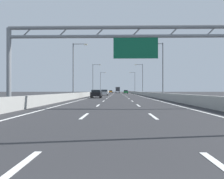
{
  "coord_description": "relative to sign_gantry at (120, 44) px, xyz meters",
  "views": [
    {
      "loc": [
        -0.05,
        -0.36,
        1.36
      ],
      "look_at": [
        -1.28,
        54.0,
        1.54
      ],
      "focal_mm": 39.34,
      "sensor_mm": 36.0,
      "label": 1
    }
  ],
  "objects": [
    {
      "name": "black_car",
      "position": [
        -4.01,
        24.87,
        -4.13
      ],
      "size": [
        1.79,
        4.2,
        1.45
      ],
      "color": "black",
      "rests_on": "ground_plane"
    },
    {
      "name": "lane_dash_left_14",
      "position": [
        -1.97,
        111.09,
        -4.87
      ],
      "size": [
        0.16,
        3.0,
        0.01
      ],
      "primitive_type": "cube",
      "color": "white",
      "rests_on": "ground_plane"
    },
    {
      "name": "streetlamp_left_mid",
      "position": [
        -7.63,
        23.28,
        0.52
      ],
      "size": [
        2.58,
        0.28,
        9.5
      ],
      "color": "slate",
      "rests_on": "ground_plane"
    },
    {
      "name": "silver_car",
      "position": [
        -3.75,
        47.16,
        -4.1
      ],
      "size": [
        1.8,
        4.14,
        1.54
      ],
      "color": "#A8ADB2",
      "rests_on": "ground_plane"
    },
    {
      "name": "lane_dash_left_11",
      "position": [
        -1.97,
        84.09,
        -4.87
      ],
      "size": [
        0.16,
        3.0,
        0.01
      ],
      "primitive_type": "cube",
      "color": "white",
      "rests_on": "ground_plane"
    },
    {
      "name": "lane_dash_left_17",
      "position": [
        -1.97,
        138.09,
        -4.87
      ],
      "size": [
        0.16,
        3.0,
        0.01
      ],
      "primitive_type": "cube",
      "color": "white",
      "rests_on": "ground_plane"
    },
    {
      "name": "lane_dash_left_5",
      "position": [
        -1.97,
        30.09,
        -4.87
      ],
      "size": [
        0.16,
        3.0,
        0.01
      ],
      "primitive_type": "cube",
      "color": "white",
      "rests_on": "ground_plane"
    },
    {
      "name": "lane_dash_right_2",
      "position": [
        1.63,
        3.09,
        -4.87
      ],
      "size": [
        0.16,
        3.0,
        0.01
      ],
      "primitive_type": "cube",
      "color": "white",
      "rests_on": "ground_plane"
    },
    {
      "name": "lane_dash_right_6",
      "position": [
        1.63,
        39.09,
        -4.87
      ],
      "size": [
        0.16,
        3.0,
        0.01
      ],
      "primitive_type": "cube",
      "color": "white",
      "rests_on": "ground_plane"
    },
    {
      "name": "lane_dash_right_5",
      "position": [
        1.63,
        30.09,
        -4.87
      ],
      "size": [
        0.16,
        3.0,
        0.01
      ],
      "primitive_type": "cube",
      "color": "white",
      "rests_on": "ground_plane"
    },
    {
      "name": "lane_dash_right_9",
      "position": [
        1.63,
        66.09,
        -4.87
      ],
      "size": [
        0.16,
        3.0,
        0.01
      ],
      "primitive_type": "cube",
      "color": "white",
      "rests_on": "ground_plane"
    },
    {
      "name": "orange_car",
      "position": [
        -3.95,
        116.01,
        -4.14
      ],
      "size": [
        1.81,
        4.56,
        1.4
      ],
      "color": "orange",
      "rests_on": "ground_plane"
    },
    {
      "name": "lane_dash_right_16",
      "position": [
        1.63,
        129.09,
        -4.87
      ],
      "size": [
        0.16,
        3.0,
        0.01
      ],
      "primitive_type": "cube",
      "color": "white",
      "rests_on": "ground_plane"
    },
    {
      "name": "lane_dash_right_14",
      "position": [
        1.63,
        111.09,
        -4.87
      ],
      "size": [
        0.16,
        3.0,
        0.01
      ],
      "primitive_type": "cube",
      "color": "white",
      "rests_on": "ground_plane"
    },
    {
      "name": "lane_dash_right_15",
      "position": [
        1.63,
        120.09,
        -4.87
      ],
      "size": [
        0.16,
        3.0,
        0.01
      ],
      "primitive_type": "cube",
      "color": "white",
      "rests_on": "ground_plane"
    },
    {
      "name": "lane_dash_right_3",
      "position": [
        1.63,
        12.09,
        -4.87
      ],
      "size": [
        0.16,
        3.0,
        0.01
      ],
      "primitive_type": "cube",
      "color": "white",
      "rests_on": "ground_plane"
    },
    {
      "name": "lane_dash_right_11",
      "position": [
        1.63,
        84.09,
        -4.87
      ],
      "size": [
        0.16,
        3.0,
        0.01
      ],
      "primitive_type": "cube",
      "color": "white",
      "rests_on": "ground_plane"
    },
    {
      "name": "white_car",
      "position": [
        -0.09,
        103.15,
        -4.14
      ],
      "size": [
        1.73,
        4.54,
        1.42
      ],
      "color": "silver",
      "rests_on": "ground_plane"
    },
    {
      "name": "edge_line_left",
      "position": [
        -5.42,
        69.59,
        -4.87
      ],
      "size": [
        0.16,
        176.0,
        0.01
      ],
      "primitive_type": "cube",
      "color": "white",
      "rests_on": "ground_plane"
    },
    {
      "name": "lane_dash_left_7",
      "position": [
        -1.97,
        48.09,
        -4.87
      ],
      "size": [
        0.16,
        3.0,
        0.01
      ],
      "primitive_type": "cube",
      "color": "white",
      "rests_on": "ground_plane"
    },
    {
      "name": "lane_dash_left_15",
      "position": [
        -1.97,
        120.09,
        -4.87
      ],
      "size": [
        0.16,
        3.0,
        0.01
      ],
      "primitive_type": "cube",
      "color": "white",
      "rests_on": "ground_plane"
    },
    {
      "name": "ground_plane",
      "position": [
        -0.17,
        81.59,
        -4.88
      ],
      "size": [
        260.0,
        260.0,
        0.0
      ],
      "primitive_type": "plane",
      "color": "#2D2D30"
    },
    {
      "name": "lane_dash_left_2",
      "position": [
        -1.97,
        3.09,
        -4.87
      ],
      "size": [
        0.16,
        3.0,
        0.01
      ],
      "primitive_type": "cube",
      "color": "white",
      "rests_on": "ground_plane"
    },
    {
      "name": "edge_line_right",
      "position": [
        5.08,
        69.59,
        -4.87
      ],
      "size": [
        0.16,
        176.0,
        0.01
      ],
      "primitive_type": "cube",
      "color": "white",
      "rests_on": "ground_plane"
    },
    {
      "name": "green_car",
      "position": [
        3.19,
        82.62,
        -4.13
      ],
      "size": [
        1.74,
        4.16,
        1.46
      ],
      "color": "#1E7A38",
      "rests_on": "ground_plane"
    },
    {
      "name": "lane_dash_right_17",
      "position": [
        1.63,
        138.09,
        -4.87
      ],
      "size": [
        0.16,
        3.0,
        0.01
      ],
      "primitive_type": "cube",
      "color": "white",
      "rests_on": "ground_plane"
    },
    {
      "name": "lane_dash_left_0",
      "position": [
        -1.97,
        -14.91,
        -4.87
      ],
      "size": [
        0.16,
        3.0,
        0.01
      ],
      "primitive_type": "cube",
      "color": "white",
      "rests_on": "ground_plane"
    },
    {
      "name": "streetlamp_left_far",
      "position": [
        -7.63,
        57.03,
        0.52
      ],
      "size": [
        2.58,
        0.28,
        9.5
      ],
      "color": "slate",
      "rests_on": "ground_plane"
    },
    {
      "name": "lane_dash_right_10",
      "position": [
        1.63,
        75.09,
        -4.87
      ],
      "size": [
        0.16,
        3.0,
        0.01
      ],
      "primitive_type": "cube",
      "color": "white",
      "rests_on": "ground_plane"
    },
    {
      "name": "lane_dash_right_13",
      "position": [
        1.63,
        102.09,
        -4.87
      ],
      "size": [
        0.16,
        3.0,
        0.01
      ],
      "primitive_type": "cube",
      "color": "white",
      "rests_on": "ground_plane"
    },
    {
      "name": "lane_dash_left_10",
      "position": [
        -1.97,
        75.09,
        -4.87
      ],
      "size": [
        0.16,
        3.0,
        0.01
      ],
      "primitive_type": "cube",
      "color": "white",
      "rests_on": "ground_plane"
    },
    {
      "name": "sign_gantry",
      "position": [
        0.0,
        0.0,
        0.0
      ],
      "size": [
        17.29,
        0.36,
        6.36
      ],
      "color": "gray",
      "rests_on": "ground_plane"
    },
    {
      "name": "lane_dash_left_1",
      "position": [
        -1.97,
        -5.91,
        -4.87
      ],
      "size": [
        0.16,
        3.0,
        0.01
      ],
      "primitive_type": "cube",
      "color": "white",
      "rests_on": "ground_plane"
    },
    {
      "name": "lane_dash_left_4",
      "position": [
        -1.97,
        21.09,
        -4.87
      ],
      "size": [
        0.16,
        3.0,
        0.01
      ],
      "primitive_type": "cube",
      "color": "white",
      "rests_on": "ground_plane"
    },
    {
      "name": "box_truck",
      "position": [
        -0.11,
        117.9,
        -3.18
      ],
      "size": [
        2.32,
        7.8,
        3.14
      ],
      "color": "#B21E19",
      "rests_on": "ground_plane"
    },
    {
      "name": "lane_dash_right_7",
      "position": [
        1.63,
        48.09,
        -4.87
      ],
      "size": [
        0.16,
        3.0,
        0.01
      ],
      "primitive_type": "cube",
      "color": "white",
      "rests_on": "ground_plane"
    },
    {
      "name": "lane_dash_right_1",
      "position": [
        1.63,
        -5.91,
        -4.87
      ],
      "size": [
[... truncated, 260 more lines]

